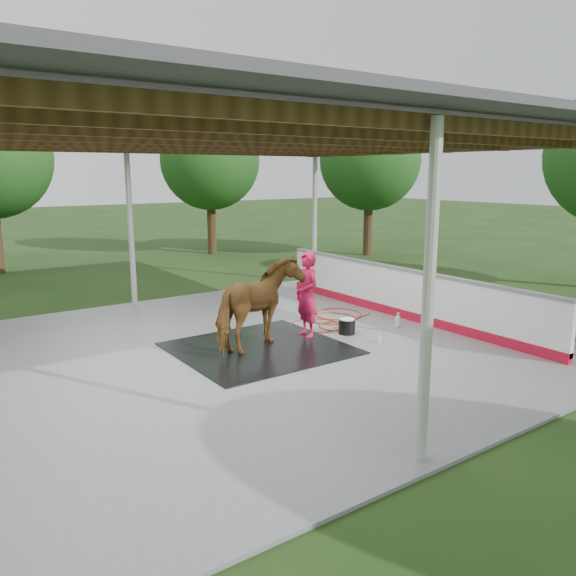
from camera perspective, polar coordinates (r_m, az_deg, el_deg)
ground at (r=10.50m, az=-6.34°, el=-6.85°), size 100.00×100.00×0.00m
concrete_slab at (r=10.49m, az=-6.34°, el=-6.72°), size 12.00×10.00×0.05m
pavilion_structure at (r=9.98m, az=-6.87°, el=15.28°), size 12.60×10.60×4.05m
dasher_board at (r=13.10m, az=11.49°, el=-0.59°), size 0.16×8.00×1.15m
tree_belt at (r=10.90m, az=-7.74°, el=14.01°), size 28.00×28.00×5.80m
rubber_mat at (r=10.69m, az=-2.89°, el=-6.12°), size 3.03×2.84×0.02m
horse at (r=10.46m, az=-2.94°, el=-1.71°), size 2.17×1.59×1.67m
handler at (r=11.27m, az=1.93°, el=-0.68°), size 0.47×0.66×1.73m
wash_bucket at (r=11.66m, az=6.01°, el=-3.86°), size 0.34×0.34×0.32m
soap_bottle_a at (r=12.28m, az=11.08°, el=-3.21°), size 0.13×0.13×0.33m
soap_bottle_b at (r=11.17m, az=9.27°, el=-5.05°), size 0.11×0.11×0.18m
hose_coil at (r=12.68m, az=4.25°, el=-3.26°), size 2.24×1.71×0.02m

